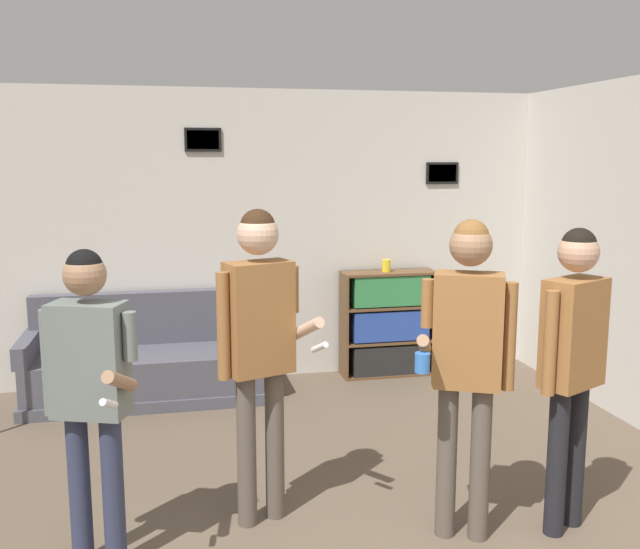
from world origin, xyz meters
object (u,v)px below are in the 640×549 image
(person_player_foreground_center, at_px, (259,331))
(person_watcher_holding_cup, at_px, (467,345))
(person_spectator_near_bookshelf, at_px, (573,348))
(bookshelf, at_px, (388,324))
(drinking_cup, at_px, (386,266))
(couch, at_px, (146,365))
(person_player_foreground_left, at_px, (90,377))

(person_player_foreground_center, xyz_separation_m, person_watcher_holding_cup, (1.06, -0.41, -0.03))
(person_player_foreground_center, distance_m, person_spectator_near_bookshelf, 1.72)
(person_player_foreground_center, height_order, person_watcher_holding_cup, person_player_foreground_center)
(bookshelf, height_order, drinking_cup, drinking_cup)
(couch, distance_m, person_watcher_holding_cup, 3.38)
(bookshelf, bearing_deg, person_watcher_holding_cup, -99.75)
(person_player_foreground_left, relative_size, drinking_cup, 14.18)
(person_player_foreground_center, height_order, person_spectator_near_bookshelf, person_player_foreground_center)
(bookshelf, xyz_separation_m, person_player_foreground_center, (-1.57, -2.55, 0.63))
(couch, bearing_deg, person_watcher_holding_cup, -57.46)
(bookshelf, xyz_separation_m, person_spectator_near_bookshelf, (0.09, -3.00, 0.56))
(couch, bearing_deg, drinking_cup, 4.98)
(bookshelf, bearing_deg, drinking_cup, 179.56)
(drinking_cup, bearing_deg, bookshelf, -0.44)
(person_watcher_holding_cup, bearing_deg, person_player_foreground_left, 175.97)
(bookshelf, bearing_deg, couch, -175.08)
(person_player_foreground_center, height_order, drinking_cup, person_player_foreground_center)
(person_player_foreground_center, bearing_deg, person_spectator_near_bookshelf, -15.30)
(person_watcher_holding_cup, bearing_deg, couch, 122.54)
(drinking_cup, bearing_deg, person_watcher_holding_cup, -99.22)
(person_spectator_near_bookshelf, bearing_deg, drinking_cup, 92.27)
(person_player_foreground_left, distance_m, person_spectator_near_bookshelf, 2.55)
(person_player_foreground_left, bearing_deg, couch, 86.16)
(person_player_foreground_left, xyz_separation_m, person_player_foreground_center, (0.88, 0.28, 0.12))
(bookshelf, height_order, person_player_foreground_center, person_player_foreground_center)
(person_watcher_holding_cup, relative_size, drinking_cup, 15.20)
(drinking_cup, bearing_deg, person_spectator_near_bookshelf, -87.73)
(couch, height_order, bookshelf, bookshelf)
(person_player_foreground_center, bearing_deg, person_watcher_holding_cup, -21.32)
(couch, xyz_separation_m, drinking_cup, (2.25, 0.20, 0.78))
(person_watcher_holding_cup, distance_m, drinking_cup, 3.00)
(couch, relative_size, drinking_cup, 17.41)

